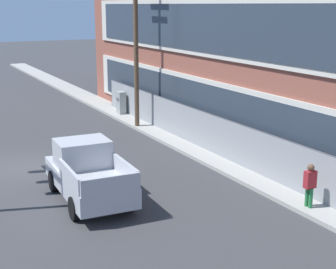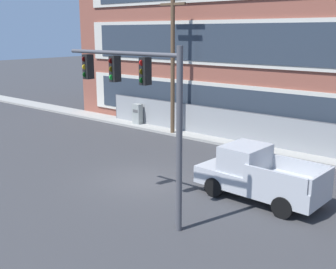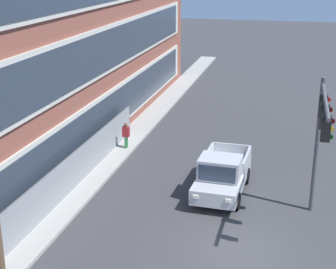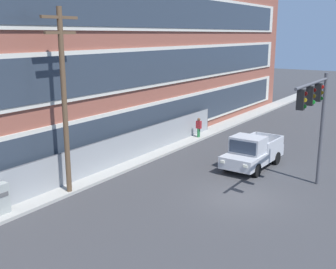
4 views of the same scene
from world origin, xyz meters
TOP-DOWN VIEW (x-y plane):
  - ground_plane at (0.00, 0.00)m, footprint 160.00×160.00m
  - sidewalk_building_side at (0.00, 8.06)m, footprint 80.00×1.66m
  - chain_link_fence at (0.81, 8.36)m, footprint 22.63×0.06m
  - traffic_signal_mast at (2.55, -2.73)m, footprint 5.26×0.43m
  - pickup_truck_silver at (4.87, 1.39)m, footprint 5.11×2.30m
  - pedestrian_near_cabinet at (9.44, 7.69)m, footprint 0.32×0.40m

SIDE VIEW (x-z plane):
  - ground_plane at x=0.00m, z-range 0.00..0.00m
  - sidewalk_building_side at x=0.00m, z-range 0.00..0.16m
  - pickup_truck_silver at x=4.87m, z-range -0.07..2.02m
  - pedestrian_near_cabinet at x=9.44m, z-range 0.13..1.82m
  - chain_link_fence at x=0.81m, z-range 0.02..1.98m
  - traffic_signal_mast at x=2.55m, z-range 1.39..7.44m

